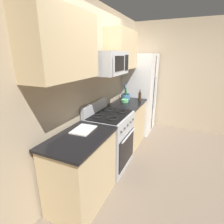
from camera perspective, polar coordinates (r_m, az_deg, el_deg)
The scene contains 14 objects.
ground_plane at distance 3.03m, azimuth 11.21°, elevation -19.14°, with size 16.00×16.00×0.00m, color #6B5B4C.
wall_back at distance 2.85m, azimuth -7.45°, elevation 7.42°, with size 8.00×0.10×2.60m, color tan.
counter_left at distance 2.33m, azimuth -9.83°, elevation -17.98°, with size 0.92×0.59×0.91m.
range_oven at distance 2.95m, azimuth -0.70°, elevation -9.02°, with size 0.76×0.63×1.09m.
counter_right at distance 3.67m, azimuth 4.80°, elevation -3.79°, with size 0.90×0.59×0.91m.
refrigerator at distance 4.36m, azimuth 9.08°, elevation 5.99°, with size 0.85×0.70×1.85m.
wall_right at distance 4.70m, azimuth 18.61°, elevation 10.77°, with size 0.10×8.00×2.60m, color tan.
microwave at distance 2.64m, azimuth -1.33°, elevation 15.61°, with size 0.68×0.44×0.33m.
upper_cabinets_left at distance 1.98m, azimuth -15.97°, elevation 20.08°, with size 0.91×0.34×0.69m.
upper_cabinets_right at distance 3.47m, azimuth 3.12°, elevation 19.51°, with size 0.89×0.34×0.69m.
utensil_crock at distance 3.77m, azimuth 4.42°, elevation 5.08°, with size 0.19×0.19×0.34m.
cutting_board at distance 2.26m, azimuth -9.21°, elevation -5.67°, with size 0.32×0.23×0.02m, color silver.
bottle_soy at distance 3.68m, azimuth 9.01°, elevation 5.23°, with size 0.06×0.06×0.23m.
prep_bowl at distance 3.56m, azimuth 4.19°, elevation 3.70°, with size 0.15×0.15×0.06m.
Camera 1 is at (-2.39, -0.45, 1.81)m, focal length 28.16 mm.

